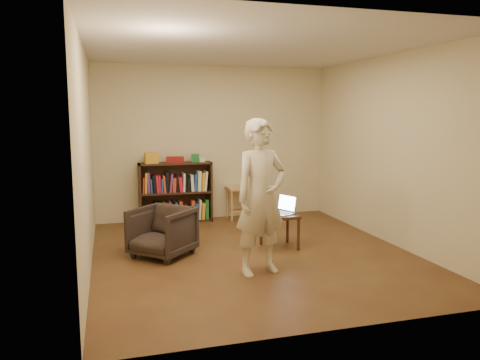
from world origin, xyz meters
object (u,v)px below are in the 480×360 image
object	(u,v)px
bookshelf	(176,196)
stool	(238,193)
armchair	(162,232)
laptop	(283,209)
side_table	(280,220)
person	(261,197)

from	to	relation	value
bookshelf	stool	xyz separation A→B (m)	(1.07, -0.06, 0.01)
armchair	laptop	distance (m)	1.64
bookshelf	stool	bearing A→B (deg)	-3.44
stool	side_table	bearing A→B (deg)	-88.00
armchair	laptop	size ratio (longest dim) A/B	1.67
side_table	laptop	bearing A→B (deg)	31.93
laptop	person	xyz separation A→B (m)	(-0.63, -0.94, 0.35)
laptop	person	size ratio (longest dim) A/B	0.24
stool	side_table	size ratio (longest dim) A/B	1.20
person	bookshelf	bearing A→B (deg)	86.94
person	side_table	bearing A→B (deg)	43.48
bookshelf	laptop	world-z (taller)	bookshelf
stool	armchair	bearing A→B (deg)	-129.74
stool	armchair	distance (m)	2.36
armchair	person	size ratio (longest dim) A/B	0.40
stool	armchair	world-z (taller)	armchair
bookshelf	armchair	distance (m)	1.93
stool	armchair	xyz separation A→B (m)	(-1.50, -1.81, -0.13)
stool	side_table	distance (m)	1.85
side_table	laptop	size ratio (longest dim) A/B	1.11
bookshelf	stool	distance (m)	1.07
person	stool	bearing A→B (deg)	65.28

